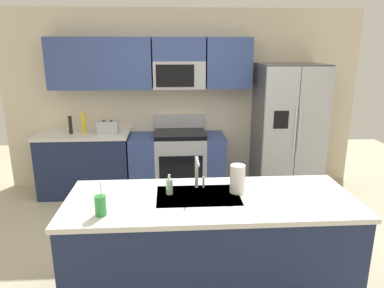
% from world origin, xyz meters
% --- Properties ---
extents(ground_plane, '(9.00, 9.00, 0.00)m').
position_xyz_m(ground_plane, '(0.00, 0.00, 0.00)').
color(ground_plane, beige).
rests_on(ground_plane, ground).
extents(kitchen_wall_unit, '(5.20, 0.43, 2.60)m').
position_xyz_m(kitchen_wall_unit, '(-0.14, 2.08, 1.47)').
color(kitchen_wall_unit, beige).
rests_on(kitchen_wall_unit, ground).
extents(back_counter, '(1.28, 0.63, 0.90)m').
position_xyz_m(back_counter, '(-1.42, 1.80, 0.45)').
color(back_counter, '#1E2A4D').
rests_on(back_counter, ground).
extents(range_oven, '(1.36, 0.61, 1.10)m').
position_xyz_m(range_oven, '(-0.10, 1.80, 0.44)').
color(range_oven, '#B7BABF').
rests_on(range_oven, ground).
extents(refrigerator, '(0.90, 0.76, 1.85)m').
position_xyz_m(refrigerator, '(1.48, 1.73, 0.93)').
color(refrigerator, '#4C4F54').
rests_on(refrigerator, ground).
extents(island_counter, '(2.34, 0.90, 0.90)m').
position_xyz_m(island_counter, '(0.12, -0.49, 0.45)').
color(island_counter, '#1E2A4D').
rests_on(island_counter, ground).
extents(toaster, '(0.28, 0.16, 0.18)m').
position_xyz_m(toaster, '(-1.06, 1.75, 0.99)').
color(toaster, '#B7BABF').
rests_on(toaster, back_counter).
extents(pepper_mill, '(0.05, 0.05, 0.24)m').
position_xyz_m(pepper_mill, '(-1.59, 1.80, 1.02)').
color(pepper_mill, black).
rests_on(pepper_mill, back_counter).
extents(bottle_yellow, '(0.06, 0.06, 0.28)m').
position_xyz_m(bottle_yellow, '(-1.41, 1.83, 1.04)').
color(bottle_yellow, yellow).
rests_on(bottle_yellow, back_counter).
extents(sink_faucet, '(0.08, 0.21, 0.28)m').
position_xyz_m(sink_faucet, '(0.03, -0.30, 1.07)').
color(sink_faucet, '#B7BABF').
rests_on(sink_faucet, island_counter).
extents(drink_cup_green, '(0.08, 0.08, 0.27)m').
position_xyz_m(drink_cup_green, '(-0.71, -0.74, 0.98)').
color(drink_cup_green, green).
rests_on(drink_cup_green, island_counter).
extents(soap_dispenser, '(0.06, 0.06, 0.17)m').
position_xyz_m(soap_dispenser, '(-0.22, -0.39, 0.97)').
color(soap_dispenser, '#A5D8B2').
rests_on(soap_dispenser, island_counter).
extents(paper_towel_roll, '(0.12, 0.12, 0.24)m').
position_xyz_m(paper_towel_roll, '(0.35, -0.39, 1.02)').
color(paper_towel_roll, white).
rests_on(paper_towel_roll, island_counter).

